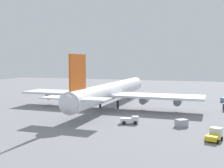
% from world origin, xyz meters
% --- Properties ---
extents(ground_plane, '(278.80, 278.80, 0.00)m').
position_xyz_m(ground_plane, '(0.00, 0.00, 0.00)').
color(ground_plane, gray).
extents(cargo_airplane, '(69.70, 62.40, 17.89)m').
position_xyz_m(cargo_airplane, '(-0.57, 0.00, 5.57)').
color(cargo_airplane, silver).
rests_on(cargo_airplane, ground_plane).
extents(maintenance_van, '(3.44, 5.00, 1.97)m').
position_xyz_m(maintenance_van, '(-24.28, -13.42, 1.03)').
color(maintenance_van, silver).
rests_on(maintenance_van, ground_plane).
extents(pushback_tractor, '(4.93, 3.61, 2.50)m').
position_xyz_m(pushback_tractor, '(-33.71, -33.81, 1.16)').
color(pushback_tractor, silver).
rests_on(pushback_tractor, ground_plane).
extents(cargo_container_fore, '(3.36, 3.38, 1.86)m').
position_xyz_m(cargo_container_fore, '(-23.43, -26.22, 0.93)').
color(cargo_container_fore, '#999EA8').
rests_on(cargo_container_fore, ground_plane).
extents(safety_cone_nose, '(0.47, 0.47, 0.67)m').
position_xyz_m(safety_cone_nose, '(31.36, -2.21, 0.34)').
color(safety_cone_nose, orange).
rests_on(safety_cone_nose, ground_plane).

